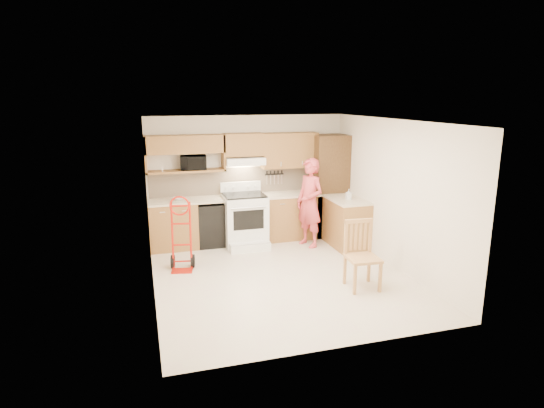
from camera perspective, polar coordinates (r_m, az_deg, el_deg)
name	(u,v)px	position (r m, az deg, el deg)	size (l,w,h in m)	color
floor	(281,277)	(7.48, 1.09, -9.16)	(4.00, 4.50, 0.02)	beige
ceiling	(281,120)	(6.92, 1.18, 10.50)	(4.00, 4.50, 0.02)	white
wall_back	(248,178)	(9.23, -3.08, 3.34)	(4.00, 0.02, 2.50)	beige
wall_front	(342,247)	(5.06, 8.85, -5.32)	(4.00, 0.02, 2.50)	beige
wall_left	(148,211)	(6.78, -15.29, -0.82)	(0.02, 4.50, 2.50)	beige
wall_right	(394,194)	(7.92, 15.15, 1.20)	(0.02, 4.50, 2.50)	beige
backsplash	(248,180)	(9.22, -3.04, 3.01)	(3.92, 0.03, 0.55)	beige
lower_cab_left	(173,225)	(8.89, -12.32, -2.64)	(0.90, 0.60, 0.90)	olive
dishwasher	(212,224)	(8.97, -7.53, -2.46)	(0.60, 0.60, 0.85)	black
lower_cab_right	(291,216)	(9.34, 2.39, -1.56)	(1.14, 0.60, 0.90)	olive
countertop_left	(188,201)	(8.80, -10.53, 0.43)	(1.50, 0.63, 0.04)	beige
countertop_right	(291,194)	(9.23, 2.42, 1.26)	(1.14, 0.63, 0.04)	beige
cab_return_right	(346,223)	(8.94, 9.33, -2.41)	(0.60, 1.00, 0.90)	olive
countertop_return	(347,200)	(8.83, 9.45, 0.53)	(0.63, 1.00, 0.04)	beige
pantry_tall	(328,186)	(9.49, 7.12, 2.31)	(0.70, 0.60, 2.10)	brown
upper_cab_left	(185,144)	(8.76, -10.92, 7.40)	(1.50, 0.33, 0.34)	olive
upper_shelf_mw	(186,171)	(8.82, -10.77, 4.11)	(1.50, 0.33, 0.04)	olive
upper_cab_center	(243,145)	(8.94, -3.63, 7.47)	(0.76, 0.33, 0.44)	olive
upper_cab_right	(289,150)	(9.21, 2.20, 6.79)	(1.14, 0.33, 0.70)	olive
range_hood	(244,161)	(8.91, -3.50, 5.45)	(0.76, 0.46, 0.14)	white
knife_strip	(274,177)	(9.32, 0.30, 3.40)	(0.40, 0.05, 0.29)	black
microwave	(193,163)	(8.81, -9.89, 5.16)	(0.49, 0.33, 0.27)	black
range	(245,216)	(8.82, -3.39, -1.47)	(0.81, 1.07, 1.20)	white
person	(310,203)	(8.75, 4.76, 0.15)	(0.63, 0.41, 1.72)	#C84147
hand_truck	(181,237)	(7.71, -11.38, -4.11)	(0.45, 0.41, 1.15)	#B8170B
dining_chair	(363,256)	(7.01, 11.38, -6.40)	(0.47, 0.51, 1.04)	tan
soap_bottle	(349,194)	(8.76, 9.62, 1.23)	(0.09, 0.09, 0.20)	white
bowl	(178,199)	(8.77, -11.69, 0.65)	(0.21, 0.21, 0.05)	white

